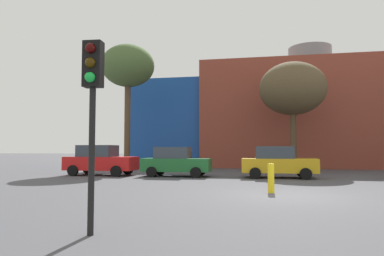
{
  "coord_description": "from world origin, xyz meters",
  "views": [
    {
      "loc": [
        -1.05,
        -12.55,
        1.63
      ],
      "look_at": [
        -4.78,
        7.1,
        2.84
      ],
      "focal_mm": 32.41,
      "sensor_mm": 36.0,
      "label": 1
    }
  ],
  "objects": [
    {
      "name": "ground_plane",
      "position": [
        0.0,
        0.0,
        0.0
      ],
      "size": [
        200.0,
        200.0,
        0.0
      ],
      "primitive_type": "plane",
      "color": "#47474C"
    },
    {
      "name": "building_backdrop",
      "position": [
        3.97,
        21.85,
        4.51
      ],
      "size": [
        33.74,
        10.32,
        11.35
      ],
      "color": "brown",
      "rests_on": "ground_plane"
    },
    {
      "name": "parked_car_0",
      "position": [
        -10.67,
        7.58,
        0.93
      ],
      "size": [
        4.29,
        2.11,
        1.86
      ],
      "color": "red",
      "rests_on": "ground_plane"
    },
    {
      "name": "parked_car_1",
      "position": [
        -5.86,
        7.58,
        0.87
      ],
      "size": [
        4.02,
        1.97,
        1.74
      ],
      "color": "#1E662D",
      "rests_on": "ground_plane"
    },
    {
      "name": "parked_car_2",
      "position": [
        0.05,
        7.58,
        0.88
      ],
      "size": [
        4.1,
        2.01,
        1.78
      ],
      "color": "gold",
      "rests_on": "ground_plane"
    },
    {
      "name": "traffic_light_near_left",
      "position": [
        -4.18,
        -6.41,
        2.74
      ],
      "size": [
        0.37,
        0.37,
        3.72
      ],
      "rotation": [
        0.0,
        0.0,
        -1.52
      ],
      "color": "black",
      "rests_on": "ground_plane"
    },
    {
      "name": "bare_tree_0",
      "position": [
        -10.95,
        12.75,
        8.0
      ],
      "size": [
        4.11,
        4.11,
        9.76
      ],
      "color": "brown",
      "rests_on": "ground_plane"
    },
    {
      "name": "bare_tree_1",
      "position": [
        1.46,
        13.09,
        5.94
      ],
      "size": [
        4.76,
        4.76,
        7.88
      ],
      "color": "brown",
      "rests_on": "ground_plane"
    },
    {
      "name": "bollard_yellow_0",
      "position": [
        -0.58,
        0.7,
        0.54
      ],
      "size": [
        0.24,
        0.24,
        1.08
      ],
      "primitive_type": "cylinder",
      "color": "yellow",
      "rests_on": "ground_plane"
    }
  ]
}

